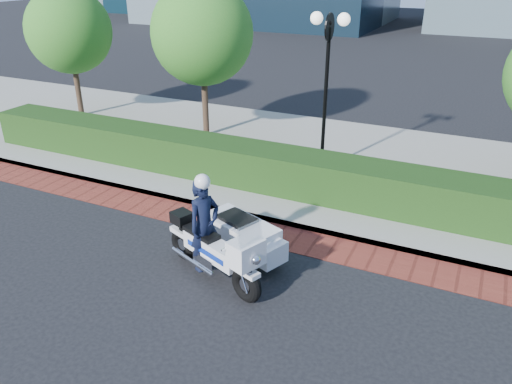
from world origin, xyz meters
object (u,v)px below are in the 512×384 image
at_px(lamppost, 327,69).
at_px(tree_b, 202,34).
at_px(police_motorcycle, 224,237).
at_px(tree_a, 69,31).

xyz_separation_m(lamppost, tree_b, (-4.50, 1.30, 0.48)).
bearing_deg(police_motorcycle, tree_b, 144.62).
relative_size(tree_b, police_motorcycle, 1.97).
xyz_separation_m(tree_b, police_motorcycle, (4.30, -6.60, -2.72)).
bearing_deg(tree_b, police_motorcycle, -56.93).
bearing_deg(police_motorcycle, lamppost, 109.39).
bearing_deg(tree_b, tree_a, 180.00).
bearing_deg(lamppost, tree_a, 172.59).
distance_m(lamppost, police_motorcycle, 5.76).
distance_m(lamppost, tree_b, 4.71).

